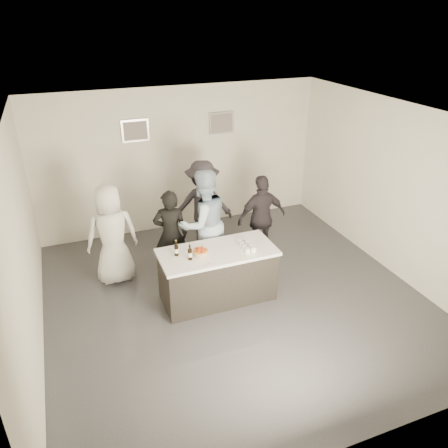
# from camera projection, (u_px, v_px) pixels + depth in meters

# --- Properties ---
(floor) EXTENTS (6.00, 6.00, 0.00)m
(floor) POSITION_uv_depth(u_px,v_px,m) (235.00, 298.00, 7.29)
(floor) COLOR #3D3D42
(floor) RESTS_ON ground
(ceiling) EXTENTS (6.00, 6.00, 0.00)m
(ceiling) POSITION_uv_depth(u_px,v_px,m) (237.00, 118.00, 5.95)
(ceiling) COLOR white
(wall_back) EXTENTS (6.00, 0.04, 3.00)m
(wall_back) POSITION_uv_depth(u_px,v_px,m) (181.00, 159.00, 9.12)
(wall_back) COLOR silver
(wall_back) RESTS_ON ground
(wall_front) EXTENTS (6.00, 0.04, 3.00)m
(wall_front) POSITION_uv_depth(u_px,v_px,m) (358.00, 345.00, 4.12)
(wall_front) COLOR silver
(wall_front) RESTS_ON ground
(wall_left) EXTENTS (0.04, 6.00, 3.00)m
(wall_left) POSITION_uv_depth(u_px,v_px,m) (22.00, 253.00, 5.65)
(wall_left) COLOR silver
(wall_left) RESTS_ON ground
(wall_right) EXTENTS (0.04, 6.00, 3.00)m
(wall_right) POSITION_uv_depth(u_px,v_px,m) (395.00, 190.00, 7.59)
(wall_right) COLOR silver
(wall_right) RESTS_ON ground
(picture_left) EXTENTS (0.54, 0.04, 0.44)m
(picture_left) POSITION_uv_depth(u_px,v_px,m) (135.00, 131.00, 8.49)
(picture_left) COLOR #B2B2B7
(picture_left) RESTS_ON wall_back
(picture_right) EXTENTS (0.54, 0.04, 0.44)m
(picture_right) POSITION_uv_depth(u_px,v_px,m) (221.00, 123.00, 9.08)
(picture_right) COLOR #B2B2B7
(picture_right) RESTS_ON wall_back
(bar_counter) EXTENTS (1.86, 0.86, 0.90)m
(bar_counter) POSITION_uv_depth(u_px,v_px,m) (218.00, 275.00, 7.10)
(bar_counter) COLOR white
(bar_counter) RESTS_ON ground
(cake) EXTENTS (0.23, 0.23, 0.07)m
(cake) POSITION_uv_depth(u_px,v_px,m) (200.00, 253.00, 6.77)
(cake) COLOR orange
(cake) RESTS_ON bar_counter
(beer_bottle_a) EXTENTS (0.07, 0.07, 0.26)m
(beer_bottle_a) POSITION_uv_depth(u_px,v_px,m) (176.00, 248.00, 6.72)
(beer_bottle_a) COLOR black
(beer_bottle_a) RESTS_ON bar_counter
(beer_bottle_b) EXTENTS (0.07, 0.07, 0.26)m
(beer_bottle_b) POSITION_uv_depth(u_px,v_px,m) (190.00, 252.00, 6.61)
(beer_bottle_b) COLOR black
(beer_bottle_b) RESTS_ON bar_counter
(tumbler_cluster) EXTENTS (0.19, 0.40, 0.08)m
(tumbler_cluster) POSITION_uv_depth(u_px,v_px,m) (246.00, 245.00, 6.98)
(tumbler_cluster) COLOR orange
(tumbler_cluster) RESTS_ON bar_counter
(candles) EXTENTS (0.24, 0.08, 0.01)m
(candles) POSITION_uv_depth(u_px,v_px,m) (209.00, 263.00, 6.56)
(candles) COLOR pink
(candles) RESTS_ON bar_counter
(person_main_black) EXTENTS (0.69, 0.55, 1.64)m
(person_main_black) POSITION_uv_depth(u_px,v_px,m) (171.00, 234.00, 7.58)
(person_main_black) COLOR black
(person_main_black) RESTS_ON ground
(person_main_blue) EXTENTS (1.09, 0.93, 1.96)m
(person_main_blue) POSITION_uv_depth(u_px,v_px,m) (203.00, 223.00, 7.60)
(person_main_blue) COLOR #A3BCD5
(person_main_blue) RESTS_ON ground
(person_guest_left) EXTENTS (0.88, 0.58, 1.79)m
(person_guest_left) POSITION_uv_depth(u_px,v_px,m) (112.00, 234.00, 7.41)
(person_guest_left) COLOR silver
(person_guest_left) RESTS_ON ground
(person_guest_right) EXTENTS (0.99, 0.45, 1.66)m
(person_guest_right) POSITION_uv_depth(u_px,v_px,m) (262.00, 218.00, 8.15)
(person_guest_right) COLOR #2B262D
(person_guest_right) RESTS_ON ground
(person_guest_back) EXTENTS (1.30, 0.99, 1.78)m
(person_guest_back) POSITION_uv_depth(u_px,v_px,m) (203.00, 204.00, 8.56)
(person_guest_back) COLOR #2A2830
(person_guest_back) RESTS_ON ground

